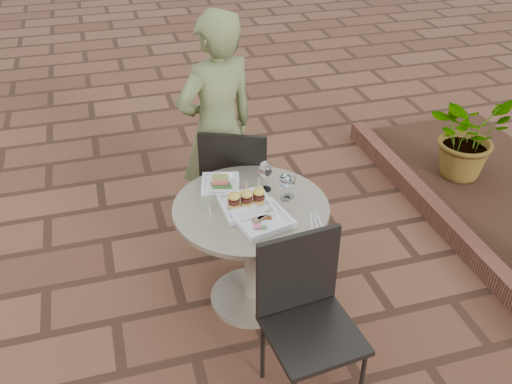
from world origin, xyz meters
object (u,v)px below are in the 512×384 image
object	(u,v)px
chair_far	(236,178)
plate_sliders	(246,202)
chair_near	(306,307)
cafe_table	(251,240)
plate_salmon	(220,183)
diner	(218,130)
plate_tuna	(262,219)

from	to	relation	value
chair_far	plate_sliders	xyz separation A→B (m)	(-0.09, -0.61, 0.22)
chair_near	plate_sliders	world-z (taller)	chair_near
cafe_table	plate_sliders	size ratio (longest dim) A/B	3.10
cafe_table	chair_far	distance (m)	0.61
plate_salmon	chair_far	bearing A→B (deg)	62.18
chair_near	diner	bearing A→B (deg)	88.01
diner	plate_tuna	bearing A→B (deg)	71.65
cafe_table	diner	distance (m)	0.87
cafe_table	diner	world-z (taller)	diner
cafe_table	chair_near	size ratio (longest dim) A/B	0.97
diner	plate_salmon	world-z (taller)	diner
chair_near	plate_sliders	xyz separation A→B (m)	(-0.12, 0.66, 0.22)
cafe_table	plate_sliders	distance (m)	0.29
chair_far	diner	xyz separation A→B (m)	(-0.07, 0.20, 0.27)
chair_near	plate_tuna	distance (m)	0.56
plate_salmon	plate_sliders	world-z (taller)	plate_sliders
plate_salmon	plate_sliders	size ratio (longest dim) A/B	0.94
plate_salmon	diner	bearing A→B (deg)	78.47
diner	plate_salmon	xyz separation A→B (m)	(-0.11, -0.54, -0.07)
chair_near	plate_tuna	xyz separation A→B (m)	(-0.07, 0.52, 0.20)
plate_sliders	plate_tuna	bearing A→B (deg)	-72.96
chair_far	chair_near	bearing A→B (deg)	114.75
diner	plate_tuna	world-z (taller)	diner
chair_near	plate_sliders	distance (m)	0.71
plate_salmon	plate_sliders	distance (m)	0.28
diner	cafe_table	bearing A→B (deg)	70.75
cafe_table	plate_sliders	xyz separation A→B (m)	(-0.03, -0.01, 0.29)
chair_far	plate_tuna	world-z (taller)	chair_far
plate_sliders	cafe_table	bearing A→B (deg)	20.08
plate_tuna	diner	bearing A→B (deg)	91.36
plate_salmon	chair_near	bearing A→B (deg)	-77.45
cafe_table	chair_far	size ratio (longest dim) A/B	0.97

